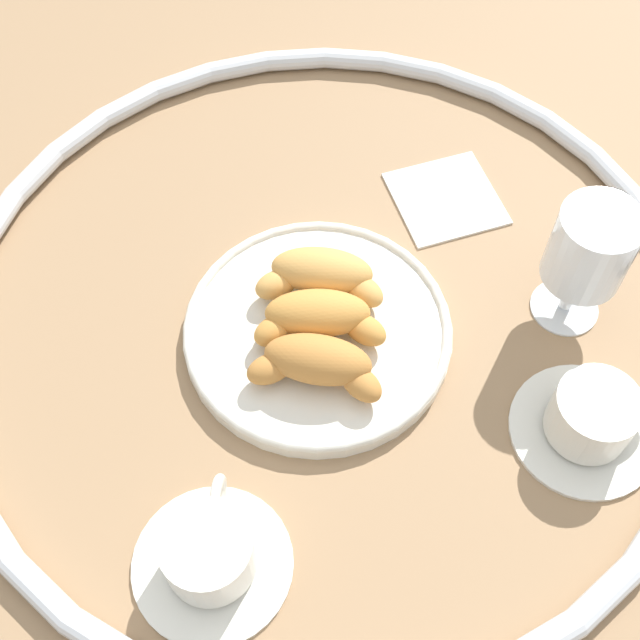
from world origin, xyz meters
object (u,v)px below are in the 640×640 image
object	(u,v)px
pastry_plate	(320,331)
juice_glass_left	(590,251)
coffee_cup_far	(591,419)
croissant_large	(322,274)
coffee_cup_near	(210,554)
croissant_small	(320,317)
folded_napkin	(446,197)
croissant_extra	(317,364)

from	to	relation	value
pastry_plate	juice_glass_left	bearing A→B (deg)	-160.69
coffee_cup_far	croissant_large	bearing A→B (deg)	-20.10
croissant_large	juice_glass_left	size ratio (longest dim) A/B	0.98
croissant_large	coffee_cup_near	distance (m)	0.29
pastry_plate	croissant_small	size ratio (longest dim) A/B	1.95
croissant_small	coffee_cup_far	bearing A→B (deg)	169.43
croissant_small	folded_napkin	distance (m)	0.23
croissant_large	croissant_extra	distance (m)	0.10
pastry_plate	folded_napkin	distance (m)	0.22
croissant_large	folded_napkin	bearing A→B (deg)	-124.96
croissant_large	croissant_small	world-z (taller)	same
folded_napkin	coffee_cup_far	bearing A→B (deg)	122.10
pastry_plate	coffee_cup_near	distance (m)	0.24
pastry_plate	croissant_extra	distance (m)	0.06
croissant_small	coffee_cup_far	distance (m)	0.26
pastry_plate	croissant_small	distance (m)	0.03
coffee_cup_far	folded_napkin	world-z (taller)	coffee_cup_far
juice_glass_left	pastry_plate	bearing A→B (deg)	19.31
coffee_cup_far	folded_napkin	xyz separation A→B (m)	(0.16, -0.25, -0.02)
croissant_large	pastry_plate	bearing A→B (deg)	99.70
coffee_cup_near	folded_napkin	distance (m)	0.46
croissant_large	juice_glass_left	bearing A→B (deg)	-171.57
croissant_small	croissant_extra	size ratio (longest dim) A/B	0.98
croissant_extra	croissant_small	bearing A→B (deg)	-81.32
croissant_small	folded_napkin	xyz separation A→B (m)	(-0.10, -0.20, -0.04)
coffee_cup_near	coffee_cup_far	xyz separation A→B (m)	(-0.30, -0.19, 0.00)
pastry_plate	coffee_cup_near	xyz separation A→B (m)	(0.04, 0.24, 0.02)
coffee_cup_near	folded_napkin	xyz separation A→B (m)	(-0.14, -0.44, -0.02)
pastry_plate	juice_glass_left	distance (m)	0.26
coffee_cup_near	folded_napkin	world-z (taller)	coffee_cup_near
pastry_plate	folded_napkin	xyz separation A→B (m)	(-0.10, -0.20, -0.01)
croissant_large	coffee_cup_far	world-z (taller)	croissant_large
croissant_extra	coffee_cup_near	world-z (taller)	croissant_extra
folded_napkin	juice_glass_left	bearing A→B (deg)	138.44
croissant_small	pastry_plate	bearing A→B (deg)	-78.14
coffee_cup_far	juice_glass_left	bearing A→B (deg)	-79.74
croissant_extra	coffee_cup_near	xyz separation A→B (m)	(0.05, 0.18, -0.01)
pastry_plate	croissant_extra	xyz separation A→B (m)	(-0.01, 0.05, 0.03)
croissant_extra	juice_glass_left	bearing A→B (deg)	-149.22
juice_glass_left	croissant_large	bearing A→B (deg)	8.43
coffee_cup_near	juice_glass_left	size ratio (longest dim) A/B	0.97
croissant_extra	juice_glass_left	world-z (taller)	juice_glass_left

